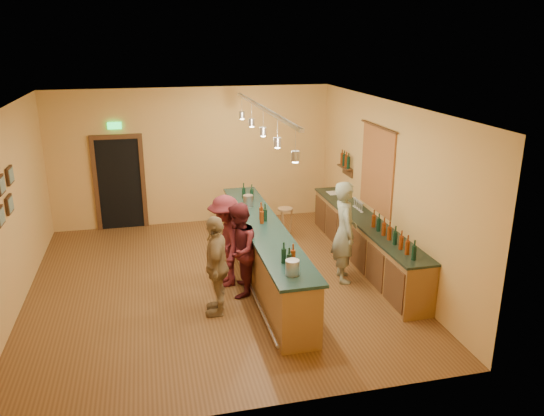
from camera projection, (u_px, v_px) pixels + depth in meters
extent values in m
plane|color=brown|center=(215.00, 284.00, 9.64)|extent=(7.00, 7.00, 0.00)
cube|color=silver|center=(209.00, 106.00, 8.65)|extent=(6.50, 7.00, 0.02)
cube|color=#DFA153|center=(193.00, 157.00, 12.38)|extent=(6.50, 0.02, 3.20)
cube|color=#DFA153|center=(252.00, 289.00, 5.91)|extent=(6.50, 0.02, 3.20)
cube|color=#DFA153|center=(9.00, 214.00, 8.42)|extent=(0.02, 7.00, 3.20)
cube|color=#DFA153|center=(386.00, 188.00, 9.86)|extent=(0.02, 7.00, 3.20)
cube|color=black|center=(120.00, 184.00, 12.16)|extent=(0.95, 0.06, 2.10)
cube|color=#452F14|center=(96.00, 186.00, 12.02)|extent=(0.10, 0.08, 2.10)
cube|color=#452F14|center=(143.00, 183.00, 12.25)|extent=(0.10, 0.08, 2.10)
cube|color=#452F14|center=(115.00, 137.00, 11.80)|extent=(1.15, 0.08, 0.10)
cube|color=#19E54C|center=(114.00, 126.00, 11.71)|extent=(0.30, 0.04, 0.15)
cube|color=maroon|center=(377.00, 170.00, 10.15)|extent=(0.03, 1.40, 1.60)
cube|color=#452F14|center=(345.00, 167.00, 11.61)|extent=(0.16, 0.55, 0.03)
cube|color=#452F14|center=(348.00, 171.00, 11.66)|extent=(0.03, 0.55, 0.18)
cube|color=brown|center=(365.00, 242.00, 10.34)|extent=(0.55, 4.50, 0.90)
cube|color=black|center=(366.00, 220.00, 10.20)|extent=(0.60, 4.55, 0.04)
cylinder|color=silver|center=(342.00, 197.00, 11.38)|extent=(0.09, 0.09, 0.09)
cube|color=silver|center=(333.00, 193.00, 11.85)|extent=(0.22, 0.30, 0.01)
cube|color=brown|center=(264.00, 254.00, 9.68)|extent=(0.60, 5.00, 1.00)
cube|color=#162E2B|center=(264.00, 227.00, 9.52)|extent=(0.70, 5.10, 0.05)
cylinder|color=silver|center=(245.00, 273.00, 9.71)|extent=(0.05, 5.00, 0.05)
cylinder|color=silver|center=(292.00, 267.00, 7.53)|extent=(0.20, 0.20, 0.22)
cylinder|color=silver|center=(248.00, 200.00, 10.58)|extent=(0.20, 0.20, 0.22)
cube|color=silver|center=(263.00, 108.00, 8.87)|extent=(0.06, 4.60, 0.05)
cylinder|color=silver|center=(296.00, 141.00, 7.08)|extent=(0.01, 0.01, 0.35)
cylinder|color=#A5A5AD|center=(295.00, 156.00, 7.14)|extent=(0.11, 0.11, 0.14)
cylinder|color=#FFEABF|center=(295.00, 162.00, 7.16)|extent=(0.08, 0.08, 0.02)
cylinder|color=silver|center=(278.00, 129.00, 8.00)|extent=(0.01, 0.01, 0.35)
cylinder|color=#A5A5AD|center=(277.00, 142.00, 8.06)|extent=(0.11, 0.11, 0.14)
cylinder|color=#FFEABF|center=(277.00, 147.00, 8.09)|extent=(0.08, 0.08, 0.02)
cylinder|color=silver|center=(263.00, 119.00, 8.93)|extent=(0.01, 0.01, 0.35)
cylinder|color=#A5A5AD|center=(263.00, 131.00, 8.99)|extent=(0.11, 0.11, 0.14)
cylinder|color=#FFEABF|center=(263.00, 136.00, 9.01)|extent=(0.08, 0.08, 0.02)
cylinder|color=silver|center=(251.00, 112.00, 9.85)|extent=(0.01, 0.01, 0.35)
cylinder|color=#A5A5AD|center=(252.00, 122.00, 9.91)|extent=(0.11, 0.11, 0.14)
cylinder|color=#FFEABF|center=(252.00, 127.00, 9.94)|extent=(0.08, 0.08, 0.02)
cylinder|color=silver|center=(242.00, 105.00, 10.78)|extent=(0.01, 0.01, 0.35)
cylinder|color=#A5A5AD|center=(242.00, 115.00, 10.84)|extent=(0.11, 0.11, 0.14)
cylinder|color=#FFEABF|center=(242.00, 119.00, 10.86)|extent=(0.08, 0.08, 0.02)
imported|color=gray|center=(345.00, 232.00, 9.53)|extent=(0.54, 0.74, 1.87)
imported|color=#59191E|center=(239.00, 250.00, 9.01)|extent=(0.83, 0.94, 1.64)
imported|color=#997A51|center=(217.00, 265.00, 8.40)|extent=(0.58, 1.03, 1.65)
imported|color=#59191E|center=(226.00, 241.00, 9.39)|extent=(0.64, 1.09, 1.66)
cylinder|color=#906241|center=(285.00, 209.00, 11.64)|extent=(0.33, 0.33, 0.04)
cylinder|color=#906241|center=(291.00, 223.00, 11.77)|extent=(0.04, 0.04, 0.65)
cylinder|color=#906241|center=(281.00, 222.00, 11.83)|extent=(0.04, 0.04, 0.65)
cylinder|color=#906241|center=(284.00, 226.00, 11.63)|extent=(0.04, 0.04, 0.65)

